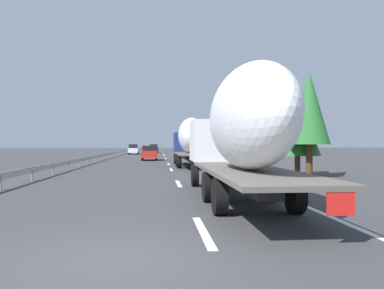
# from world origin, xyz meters

# --- Properties ---
(ground_plane) EXTENTS (260.00, 260.00, 0.00)m
(ground_plane) POSITION_xyz_m (40.00, 0.00, 0.00)
(ground_plane) COLOR #38383A
(lane_stripe_0) EXTENTS (3.20, 0.20, 0.01)m
(lane_stripe_0) POSITION_xyz_m (2.00, -1.80, 0.00)
(lane_stripe_0) COLOR white
(lane_stripe_0) RESTS_ON ground_plane
(lane_stripe_1) EXTENTS (3.20, 0.20, 0.01)m
(lane_stripe_1) POSITION_xyz_m (12.33, -1.80, 0.00)
(lane_stripe_1) COLOR white
(lane_stripe_1) RESTS_ON ground_plane
(lane_stripe_2) EXTENTS (3.20, 0.20, 0.01)m
(lane_stripe_2) POSITION_xyz_m (22.55, -1.80, 0.00)
(lane_stripe_2) COLOR white
(lane_stripe_2) RESTS_ON ground_plane
(lane_stripe_3) EXTENTS (3.20, 0.20, 0.01)m
(lane_stripe_3) POSITION_xyz_m (30.37, -1.80, 0.00)
(lane_stripe_3) COLOR white
(lane_stripe_3) RESTS_ON ground_plane
(lane_stripe_4) EXTENTS (3.20, 0.20, 0.01)m
(lane_stripe_4) POSITION_xyz_m (43.57, -1.80, 0.00)
(lane_stripe_4) COLOR white
(lane_stripe_4) RESTS_ON ground_plane
(lane_stripe_5) EXTENTS (3.20, 0.20, 0.01)m
(lane_stripe_5) POSITION_xyz_m (55.17, -1.80, 0.00)
(lane_stripe_5) COLOR white
(lane_stripe_5) RESTS_ON ground_plane
(lane_stripe_6) EXTENTS (3.20, 0.20, 0.01)m
(lane_stripe_6) POSITION_xyz_m (63.22, -1.80, 0.00)
(lane_stripe_6) COLOR white
(lane_stripe_6) RESTS_ON ground_plane
(lane_stripe_7) EXTENTS (3.20, 0.20, 0.01)m
(lane_stripe_7) POSITION_xyz_m (66.51, -1.80, 0.00)
(lane_stripe_7) COLOR white
(lane_stripe_7) RESTS_ON ground_plane
(lane_stripe_8) EXTENTS (3.20, 0.20, 0.01)m
(lane_stripe_8) POSITION_xyz_m (84.70, -1.80, 0.00)
(lane_stripe_8) COLOR white
(lane_stripe_8) RESTS_ON ground_plane
(lane_stripe_9) EXTENTS (3.20, 0.20, 0.01)m
(lane_stripe_9) POSITION_xyz_m (97.83, -1.80, 0.00)
(lane_stripe_9) COLOR white
(lane_stripe_9) RESTS_ON ground_plane
(edge_line_right) EXTENTS (110.00, 0.20, 0.01)m
(edge_line_right) POSITION_xyz_m (45.00, -5.50, 0.00)
(edge_line_right) COLOR white
(edge_line_right) RESTS_ON ground_plane
(truck_lead) EXTENTS (12.17, 2.55, 4.21)m
(truck_lead) POSITION_xyz_m (26.45, -3.60, 2.40)
(truck_lead) COLOR navy
(truck_lead) RESTS_ON ground_plane
(truck_trailing) EXTENTS (13.19, 2.55, 4.46)m
(truck_trailing) POSITION_xyz_m (6.19, -3.60, 2.53)
(truck_trailing) COLOR silver
(truck_trailing) RESTS_ON ground_plane
(car_black_suv) EXTENTS (4.09, 1.90, 1.85)m
(car_black_suv) POSITION_xyz_m (74.17, 0.12, 0.93)
(car_black_suv) COLOR black
(car_black_suv) RESTS_ON ground_plane
(car_red_compact) EXTENTS (4.41, 1.87, 1.76)m
(car_red_compact) POSITION_xyz_m (38.90, 0.23, 0.90)
(car_red_compact) COLOR red
(car_red_compact) RESTS_ON ground_plane
(car_white_van) EXTENTS (4.26, 1.79, 1.88)m
(car_white_van) POSITION_xyz_m (64.29, 3.76, 0.94)
(car_white_van) COLOR white
(car_white_van) RESTS_ON ground_plane
(road_sign) EXTENTS (0.10, 0.90, 3.13)m
(road_sign) POSITION_xyz_m (43.33, -6.70, 2.17)
(road_sign) COLOR gray
(road_sign) RESTS_ON ground_plane
(tree_0) EXTENTS (2.70, 2.70, 7.05)m
(tree_0) POSITION_xyz_m (49.51, -12.15, 4.12)
(tree_0) COLOR #472D19
(tree_0) RESTS_ON ground_plane
(tree_1) EXTENTS (2.56, 2.56, 6.06)m
(tree_1) POSITION_xyz_m (54.46, -12.04, 3.63)
(tree_1) COLOR #472D19
(tree_1) RESTS_ON ground_plane
(tree_2) EXTENTS (2.89, 2.89, 5.16)m
(tree_2) POSITION_xyz_m (16.76, -9.65, 3.20)
(tree_2) COLOR #472D19
(tree_2) RESTS_ON ground_plane
(tree_3) EXTENTS (2.41, 2.41, 6.30)m
(tree_3) POSITION_xyz_m (15.07, -9.73, 4.10)
(tree_3) COLOR #472D19
(tree_3) RESTS_ON ground_plane
(tree_4) EXTENTS (2.97, 2.97, 6.66)m
(tree_4) POSITION_xyz_m (49.73, -11.07, 4.05)
(tree_4) COLOR #472D19
(tree_4) RESTS_ON ground_plane
(guardrail_median) EXTENTS (94.00, 0.10, 0.76)m
(guardrail_median) POSITION_xyz_m (43.00, 6.00, 0.58)
(guardrail_median) COLOR #9EA0A5
(guardrail_median) RESTS_ON ground_plane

